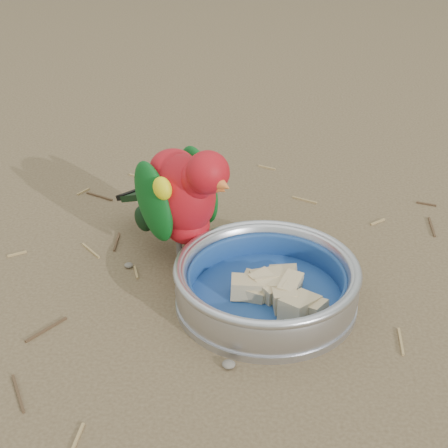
# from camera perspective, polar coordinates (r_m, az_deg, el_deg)

# --- Properties ---
(ground) EXTENTS (60.00, 60.00, 0.00)m
(ground) POSITION_cam_1_polar(r_m,az_deg,el_deg) (0.93, 5.35, -6.70)
(ground) COLOR brown
(food_bowl) EXTENTS (0.24, 0.24, 0.02)m
(food_bowl) POSITION_cam_1_polar(r_m,az_deg,el_deg) (0.92, 3.51, -6.24)
(food_bowl) COLOR #B2B2BA
(food_bowl) RESTS_ON ground
(bowl_wall) EXTENTS (0.24, 0.24, 0.04)m
(bowl_wall) POSITION_cam_1_polar(r_m,az_deg,el_deg) (0.90, 3.56, -4.71)
(bowl_wall) COLOR #B2B2BA
(bowl_wall) RESTS_ON food_bowl
(fruit_wedges) EXTENTS (0.14, 0.14, 0.03)m
(fruit_wedges) POSITION_cam_1_polar(r_m,az_deg,el_deg) (0.91, 3.55, -5.07)
(fruit_wedges) COLOR tan
(fruit_wedges) RESTS_ON food_bowl
(lory_parrot) EXTENTS (0.23, 0.24, 0.18)m
(lory_parrot) POSITION_cam_1_polar(r_m,az_deg,el_deg) (0.97, -3.40, 1.65)
(lory_parrot) COLOR #AD0F18
(lory_parrot) RESTS_ON ground
(ground_debris) EXTENTS (0.90, 0.80, 0.01)m
(ground_debris) POSITION_cam_1_polar(r_m,az_deg,el_deg) (1.00, 5.10, -3.29)
(ground_debris) COLOR #9D804E
(ground_debris) RESTS_ON ground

